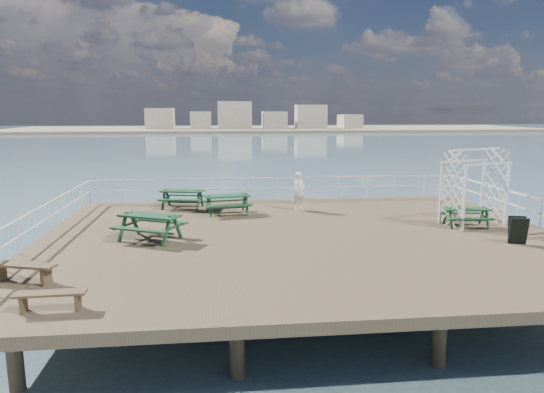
{
  "coord_description": "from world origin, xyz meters",
  "views": [
    {
      "loc": [
        -2.84,
        -16.16,
        4.3
      ],
      "look_at": [
        -0.89,
        1.58,
        1.1
      ],
      "focal_mm": 32.0,
      "sensor_mm": 36.0,
      "label": 1
    }
  ],
  "objects_px": {
    "picnic_table_d": "(150,222)",
    "flat_bench_near": "(23,269)",
    "picnic_table_c": "(467,213)",
    "picnic_table_a": "(227,200)",
    "person": "(299,191)",
    "picnic_table_b": "(183,195)",
    "flat_bench_far": "(50,297)",
    "trellis_arbor": "(474,191)"
  },
  "relations": [
    {
      "from": "picnic_table_c",
      "to": "flat_bench_near",
      "type": "height_order",
      "value": "picnic_table_c"
    },
    {
      "from": "picnic_table_c",
      "to": "picnic_table_d",
      "type": "xyz_separation_m",
      "value": [
        -11.49,
        -0.7,
        0.13
      ]
    },
    {
      "from": "picnic_table_d",
      "to": "flat_bench_near",
      "type": "height_order",
      "value": "picnic_table_d"
    },
    {
      "from": "picnic_table_c",
      "to": "person",
      "type": "relative_size",
      "value": 1.06
    },
    {
      "from": "picnic_table_a",
      "to": "picnic_table_b",
      "type": "bearing_deg",
      "value": 133.46
    },
    {
      "from": "picnic_table_a",
      "to": "picnic_table_b",
      "type": "distance_m",
      "value": 2.44
    },
    {
      "from": "picnic_table_b",
      "to": "flat_bench_near",
      "type": "xyz_separation_m",
      "value": [
        -3.32,
        -9.17,
        -0.21
      ]
    },
    {
      "from": "trellis_arbor",
      "to": "person",
      "type": "relative_size",
      "value": 1.73
    },
    {
      "from": "picnic_table_c",
      "to": "flat_bench_far",
      "type": "xyz_separation_m",
      "value": [
        -12.83,
        -6.42,
        -0.18
      ]
    },
    {
      "from": "flat_bench_near",
      "to": "person",
      "type": "xyz_separation_m",
      "value": [
        8.39,
        8.18,
        0.46
      ]
    },
    {
      "from": "picnic_table_c",
      "to": "picnic_table_a",
      "type": "bearing_deg",
      "value": 167.8
    },
    {
      "from": "flat_bench_near",
      "to": "trellis_arbor",
      "type": "distance_m",
      "value": 15.35
    },
    {
      "from": "picnic_table_b",
      "to": "flat_bench_near",
      "type": "bearing_deg",
      "value": -97.55
    },
    {
      "from": "picnic_table_d",
      "to": "trellis_arbor",
      "type": "height_order",
      "value": "trellis_arbor"
    },
    {
      "from": "picnic_table_a",
      "to": "person",
      "type": "distance_m",
      "value": 3.17
    },
    {
      "from": "picnic_table_b",
      "to": "person",
      "type": "distance_m",
      "value": 5.17
    },
    {
      "from": "flat_bench_far",
      "to": "trellis_arbor",
      "type": "height_order",
      "value": "trellis_arbor"
    },
    {
      "from": "picnic_table_c",
      "to": "flat_bench_far",
      "type": "bearing_deg",
      "value": -145.83
    },
    {
      "from": "picnic_table_b",
      "to": "trellis_arbor",
      "type": "bearing_deg",
      "value": -8.71
    },
    {
      "from": "picnic_table_c",
      "to": "flat_bench_near",
      "type": "xyz_separation_m",
      "value": [
        -14.11,
        -4.51,
        -0.13
      ]
    },
    {
      "from": "picnic_table_a",
      "to": "trellis_arbor",
      "type": "height_order",
      "value": "trellis_arbor"
    },
    {
      "from": "flat_bench_near",
      "to": "trellis_arbor",
      "type": "height_order",
      "value": "trellis_arbor"
    },
    {
      "from": "picnic_table_d",
      "to": "person",
      "type": "xyz_separation_m",
      "value": [
        5.76,
        4.36,
        0.2
      ]
    },
    {
      "from": "picnic_table_c",
      "to": "person",
      "type": "xyz_separation_m",
      "value": [
        -5.72,
        3.67,
        0.33
      ]
    },
    {
      "from": "flat_bench_near",
      "to": "flat_bench_far",
      "type": "xyz_separation_m",
      "value": [
        1.29,
        -1.9,
        -0.05
      ]
    },
    {
      "from": "picnic_table_a",
      "to": "picnic_table_c",
      "type": "relative_size",
      "value": 1.17
    },
    {
      "from": "picnic_table_d",
      "to": "person",
      "type": "distance_m",
      "value": 7.23
    },
    {
      "from": "picnic_table_b",
      "to": "person",
      "type": "relative_size",
      "value": 1.28
    },
    {
      "from": "picnic_table_d",
      "to": "flat_bench_far",
      "type": "bearing_deg",
      "value": -77.12
    },
    {
      "from": "picnic_table_d",
      "to": "picnic_table_c",
      "type": "bearing_deg",
      "value": 29.55
    },
    {
      "from": "picnic_table_c",
      "to": "person",
      "type": "height_order",
      "value": "person"
    },
    {
      "from": "picnic_table_b",
      "to": "picnic_table_d",
      "type": "relative_size",
      "value": 0.84
    },
    {
      "from": "picnic_table_a",
      "to": "picnic_table_d",
      "type": "distance_m",
      "value": 4.69
    },
    {
      "from": "picnic_table_b",
      "to": "flat_bench_near",
      "type": "distance_m",
      "value": 9.76
    },
    {
      "from": "picnic_table_c",
      "to": "trellis_arbor",
      "type": "relative_size",
      "value": 0.61
    },
    {
      "from": "picnic_table_b",
      "to": "flat_bench_far",
      "type": "bearing_deg",
      "value": -88.06
    },
    {
      "from": "picnic_table_b",
      "to": "picnic_table_d",
      "type": "height_order",
      "value": "picnic_table_d"
    },
    {
      "from": "picnic_table_d",
      "to": "flat_bench_far",
      "type": "relative_size",
      "value": 1.68
    },
    {
      "from": "picnic_table_d",
      "to": "trellis_arbor",
      "type": "relative_size",
      "value": 0.88
    },
    {
      "from": "flat_bench_near",
      "to": "picnic_table_d",
      "type": "bearing_deg",
      "value": 72.03
    },
    {
      "from": "picnic_table_c",
      "to": "trellis_arbor",
      "type": "bearing_deg",
      "value": 46.85
    },
    {
      "from": "picnic_table_b",
      "to": "picnic_table_c",
      "type": "distance_m",
      "value": 11.76
    }
  ]
}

